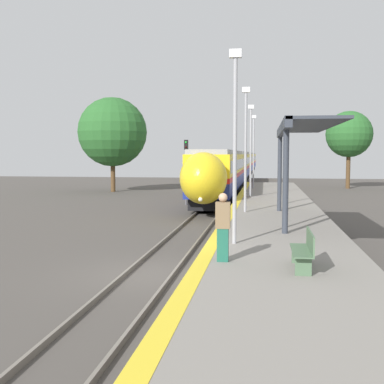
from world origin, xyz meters
TOP-DOWN VIEW (x-y plane):
  - ground_plane at (0.00, 0.00)m, footprint 120.00×120.00m
  - rail_left at (-0.72, 0.00)m, footprint 0.08×90.00m
  - rail_right at (0.72, 0.00)m, footprint 0.08×90.00m
  - train at (0.00, 53.24)m, footprint 2.81×84.54m
  - platform_right at (3.90, 0.00)m, footprint 4.44×64.00m
  - platform_bench at (4.35, -2.84)m, footprint 0.44×1.69m
  - person_waiting at (2.39, -2.31)m, footprint 0.36×0.23m
  - railway_signal at (-2.20, 20.09)m, footprint 0.28×0.28m
  - lamppost_near at (2.52, 0.15)m, footprint 0.36×0.20m
  - lamppost_mid at (2.52, 8.15)m, footprint 0.36×0.20m
  - lamppost_far at (2.52, 16.16)m, footprint 0.36×0.20m
  - lamppost_farthest at (2.52, 24.16)m, footprint 0.36×0.20m
  - station_canopy at (4.67, 5.52)m, footprint 2.02×9.55m
  - background_tree_left at (-11.25, 31.11)m, footprint 6.68×6.68m
  - background_tree_right at (12.23, 39.11)m, footprint 4.90×4.90m

SIDE VIEW (x-z plane):
  - ground_plane at x=0.00m, z-range 0.00..0.00m
  - rail_left at x=-0.72m, z-range 0.00..0.15m
  - rail_right at x=0.72m, z-range 0.00..0.15m
  - platform_right at x=3.90m, z-range 0.00..1.00m
  - platform_bench at x=4.35m, z-range 1.03..1.92m
  - person_waiting at x=2.39m, z-range 1.03..2.75m
  - train at x=0.00m, z-range 0.28..4.24m
  - railway_signal at x=-2.20m, z-range 0.50..5.20m
  - lamppost_near at x=2.52m, z-range 1.39..7.11m
  - lamppost_mid at x=2.52m, z-range 1.39..7.11m
  - lamppost_far at x=2.52m, z-range 1.39..7.11m
  - lamppost_farthest at x=2.52m, z-range 1.39..7.11m
  - station_canopy at x=4.67m, z-range 2.64..6.47m
  - background_tree_right at x=12.23m, z-range 1.64..9.88m
  - background_tree_left at x=-11.25m, z-range 1.23..10.38m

